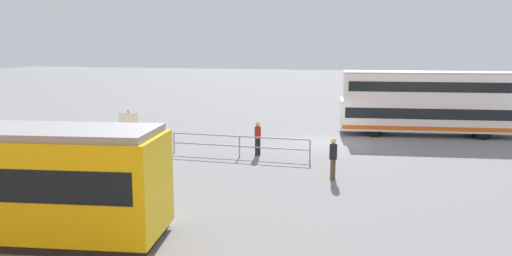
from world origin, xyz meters
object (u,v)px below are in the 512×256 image
object	(u,v)px
pedestrian_near_railing	(258,136)
info_sign	(129,125)
pedestrian_crossing	(333,156)
double_decker_bus	(429,103)

from	to	relation	value
pedestrian_near_railing	info_sign	distance (m)	6.57
pedestrian_crossing	pedestrian_near_railing	bearing A→B (deg)	-42.49
info_sign	pedestrian_near_railing	bearing A→B (deg)	-167.50
pedestrian_near_railing	info_sign	size ratio (longest dim) A/B	0.76
pedestrian_crossing	info_sign	xyz separation A→B (m)	(10.54, -2.38, 0.52)
double_decker_bus	info_sign	distance (m)	18.01
double_decker_bus	pedestrian_near_railing	world-z (taller)	double_decker_bus
double_decker_bus	pedestrian_near_railing	size ratio (longest dim) A/B	6.39
pedestrian_near_railing	pedestrian_crossing	xyz separation A→B (m)	(-4.15, 3.80, 0.02)
double_decker_bus	pedestrian_crossing	xyz separation A→B (m)	(4.70, 11.97, -0.98)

